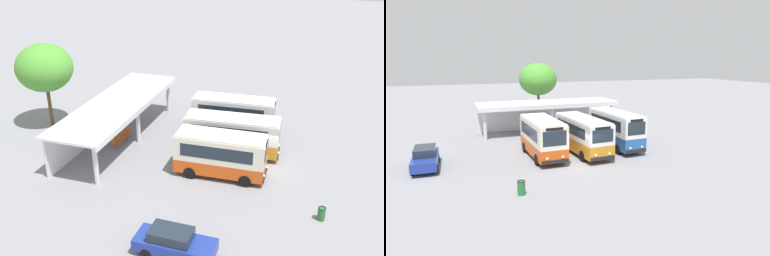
% 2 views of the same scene
% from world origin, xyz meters
% --- Properties ---
extents(ground_plane, '(180.00, 180.00, 0.00)m').
position_xyz_m(ground_plane, '(0.00, 0.00, 0.00)').
color(ground_plane, gray).
extents(city_bus_nearest_orange, '(2.56, 6.74, 3.30)m').
position_xyz_m(city_bus_nearest_orange, '(-2.44, 3.19, 1.82)').
color(city_bus_nearest_orange, black).
rests_on(city_bus_nearest_orange, ground).
extents(city_bus_second_in_row, '(2.77, 7.71, 3.19)m').
position_xyz_m(city_bus_second_in_row, '(1.16, 3.19, 1.77)').
color(city_bus_second_in_row, black).
rests_on(city_bus_second_in_row, ground).
extents(city_bus_middle_cream, '(2.52, 7.28, 3.40)m').
position_xyz_m(city_bus_middle_cream, '(4.76, 3.92, 1.87)').
color(city_bus_middle_cream, black).
rests_on(city_bus_middle_cream, ground).
extents(parked_car_flank, '(1.87, 4.61, 1.62)m').
position_xyz_m(parked_car_flank, '(-11.59, 3.47, 0.83)').
color(parked_car_flank, black).
rests_on(parked_car_flank, ground).
extents(terminal_canopy, '(15.60, 4.74, 3.40)m').
position_xyz_m(terminal_canopy, '(0.75, 13.66, 2.59)').
color(terminal_canopy, silver).
rests_on(terminal_canopy, ground).
extents(waiting_chair_end_by_column, '(0.46, 0.46, 0.86)m').
position_xyz_m(waiting_chair_end_by_column, '(-1.06, 12.56, 0.52)').
color(waiting_chair_end_by_column, slate).
rests_on(waiting_chair_end_by_column, ground).
extents(waiting_chair_second_from_end, '(0.46, 0.46, 0.86)m').
position_xyz_m(waiting_chair_second_from_end, '(-0.44, 12.45, 0.52)').
color(waiting_chair_second_from_end, slate).
rests_on(waiting_chair_second_from_end, ground).
extents(waiting_chair_middle_seat, '(0.46, 0.46, 0.86)m').
position_xyz_m(waiting_chair_middle_seat, '(0.18, 12.47, 0.52)').
color(waiting_chair_middle_seat, slate).
rests_on(waiting_chair_middle_seat, ground).
extents(waiting_chair_fourth_seat, '(0.46, 0.46, 0.86)m').
position_xyz_m(waiting_chair_fourth_seat, '(0.80, 12.50, 0.52)').
color(waiting_chair_fourth_seat, slate).
rests_on(waiting_chair_fourth_seat, ground).
extents(waiting_chair_fifth_seat, '(0.46, 0.46, 0.86)m').
position_xyz_m(waiting_chair_fifth_seat, '(1.42, 12.48, 0.52)').
color(waiting_chair_fifth_seat, slate).
rests_on(waiting_chair_fifth_seat, ground).
extents(roadside_tree_behind_canopy, '(5.00, 5.00, 7.63)m').
position_xyz_m(roadside_tree_behind_canopy, '(1.53, 20.37, 5.49)').
color(roadside_tree_behind_canopy, brown).
rests_on(roadside_tree_behind_canopy, ground).
extents(litter_bin_apron, '(0.49, 0.49, 0.90)m').
position_xyz_m(litter_bin_apron, '(-5.76, -4.22, 0.46)').
color(litter_bin_apron, '#266633').
rests_on(litter_bin_apron, ground).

